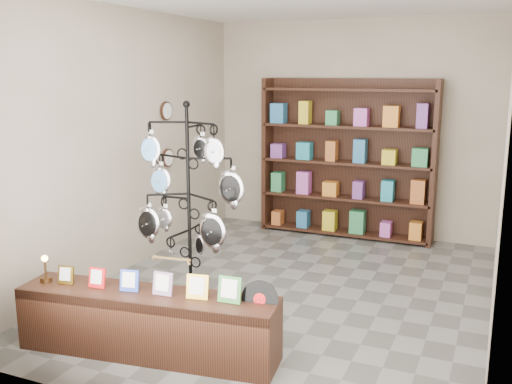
% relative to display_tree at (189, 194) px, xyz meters
% --- Properties ---
extents(ground, '(5.00, 5.00, 0.00)m').
position_rel_display_tree_xyz_m(ground, '(0.66, 0.93, -1.17)').
color(ground, slate).
rests_on(ground, ground).
extents(room_envelope, '(5.00, 5.00, 5.00)m').
position_rel_display_tree_xyz_m(room_envelope, '(0.66, 0.93, 0.68)').
color(room_envelope, '#BAAA96').
rests_on(room_envelope, ground).
extents(display_tree, '(1.04, 0.89, 2.03)m').
position_rel_display_tree_xyz_m(display_tree, '(0.00, 0.00, 0.00)').
color(display_tree, black).
rests_on(display_tree, ground).
extents(front_shelf, '(2.21, 0.73, 0.77)m').
position_rel_display_tree_xyz_m(front_shelf, '(0.09, -0.85, -0.91)').
color(front_shelf, black).
rests_on(front_shelf, ground).
extents(back_shelving, '(2.42, 0.36, 2.20)m').
position_rel_display_tree_xyz_m(back_shelving, '(0.66, 3.23, -0.15)').
color(back_shelving, black).
rests_on(back_shelving, ground).
extents(wall_clocks, '(0.03, 0.24, 0.84)m').
position_rel_display_tree_xyz_m(wall_clocks, '(-1.31, 1.73, 0.33)').
color(wall_clocks, black).
rests_on(wall_clocks, ground).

